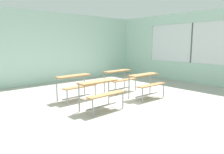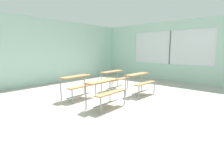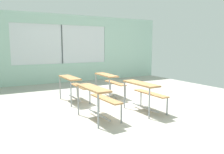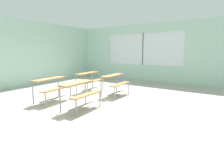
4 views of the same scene
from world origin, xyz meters
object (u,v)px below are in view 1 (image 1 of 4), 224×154
at_px(desk_bench_r0c0, 101,88).
at_px(desk_bench_r1c1, 120,76).
at_px(desk_bench_r0c1, 146,80).
at_px(desk_bench_r1c0, 76,82).

distance_m(desk_bench_r0c0, desk_bench_r1c1, 2.17).
bearing_deg(desk_bench_r0c1, desk_bench_r1c0, 146.28).
bearing_deg(desk_bench_r0c1, desk_bench_r0c0, -178.39).
distance_m(desk_bench_r0c1, desk_bench_r1c0, 2.16).
bearing_deg(desk_bench_r0c0, desk_bench_r0c1, -1.30).
relative_size(desk_bench_r0c1, desk_bench_r1c1, 1.00).
distance_m(desk_bench_r1c0, desk_bench_r1c1, 1.77).
height_order(desk_bench_r0c0, desk_bench_r1c1, same).
bearing_deg(desk_bench_r1c1, desk_bench_r0c0, -147.45).
distance_m(desk_bench_r0c1, desk_bench_r1c1, 1.19).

